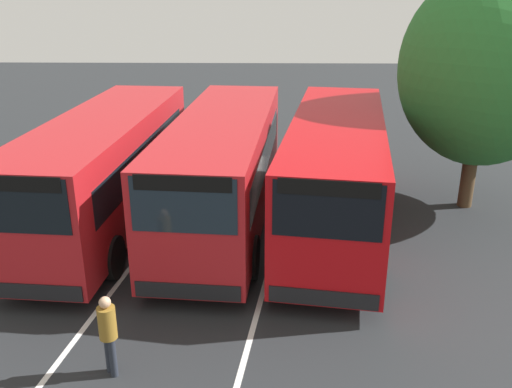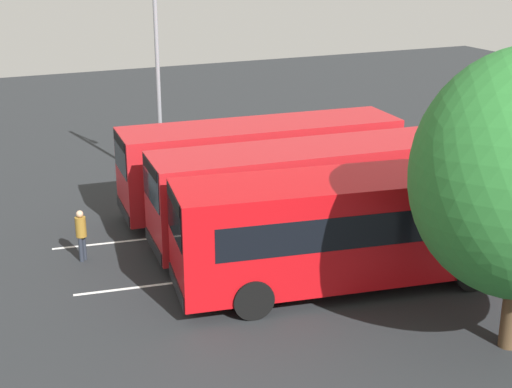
{
  "view_description": "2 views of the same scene",
  "coord_description": "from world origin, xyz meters",
  "px_view_note": "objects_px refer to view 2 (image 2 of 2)",
  "views": [
    {
      "loc": [
        14.44,
        1.32,
        6.66
      ],
      "look_at": [
        0.38,
        1.05,
        1.25
      ],
      "focal_mm": 38.86,
      "sensor_mm": 36.0,
      "label": 1
    },
    {
      "loc": [
        9.8,
        19.44,
        9.22
      ],
      "look_at": [
        0.69,
        -1.2,
        1.41
      ],
      "focal_mm": 52.19,
      "sensor_mm": 36.0,
      "label": 2
    }
  ],
  "objects_px": {
    "bus_far_left": "(260,163)",
    "street_lamp": "(161,66)",
    "bus_center_right": "(352,226)",
    "pedestrian": "(81,231)",
    "bus_center_left": "(306,191)"
  },
  "relations": [
    {
      "from": "bus_center_left",
      "to": "bus_center_right",
      "type": "height_order",
      "value": "same"
    },
    {
      "from": "bus_center_right",
      "to": "bus_far_left",
      "type": "bearing_deg",
      "value": -82.74
    },
    {
      "from": "pedestrian",
      "to": "street_lamp",
      "type": "relative_size",
      "value": 0.19
    },
    {
      "from": "bus_center_right",
      "to": "street_lamp",
      "type": "xyz_separation_m",
      "value": [
        2.13,
        -10.3,
        2.96
      ]
    },
    {
      "from": "bus_center_right",
      "to": "street_lamp",
      "type": "relative_size",
      "value": 1.22
    },
    {
      "from": "bus_far_left",
      "to": "pedestrian",
      "type": "relative_size",
      "value": 6.22
    },
    {
      "from": "bus_center_left",
      "to": "bus_far_left",
      "type": "bearing_deg",
      "value": -83.98
    },
    {
      "from": "bus_center_left",
      "to": "bus_center_right",
      "type": "relative_size",
      "value": 0.99
    },
    {
      "from": "bus_far_left",
      "to": "pedestrian",
      "type": "distance_m",
      "value": 6.94
    },
    {
      "from": "bus_center_left",
      "to": "pedestrian",
      "type": "bearing_deg",
      "value": -8.14
    },
    {
      "from": "bus_center_left",
      "to": "street_lamp",
      "type": "xyz_separation_m",
      "value": [
        2.38,
        -7.14,
        2.96
      ]
    },
    {
      "from": "bus_center_right",
      "to": "street_lamp",
      "type": "height_order",
      "value": "street_lamp"
    },
    {
      "from": "bus_center_right",
      "to": "pedestrian",
      "type": "xyz_separation_m",
      "value": [
        6.47,
        -4.7,
        -0.83
      ]
    },
    {
      "from": "bus_far_left",
      "to": "bus_center_left",
      "type": "xyz_separation_m",
      "value": [
        -0.07,
        3.33,
        0.0
      ]
    },
    {
      "from": "bus_far_left",
      "to": "street_lamp",
      "type": "xyz_separation_m",
      "value": [
        2.31,
        -3.81,
        2.96
      ]
    }
  ]
}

